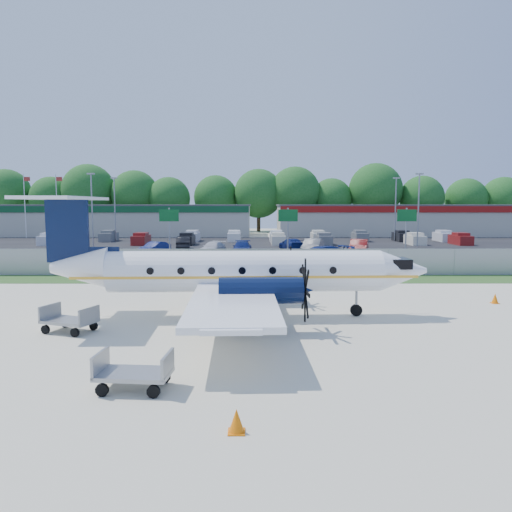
{
  "coord_description": "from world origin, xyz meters",
  "views": [
    {
      "loc": [
        -0.07,
        -23.29,
        5.38
      ],
      "look_at": [
        0.0,
        6.0,
        2.3
      ],
      "focal_mm": 35.0,
      "sensor_mm": 36.0,
      "label": 1
    }
  ],
  "objects_px": {
    "aircraft": "(237,271)",
    "baggage_cart_near": "(134,373)",
    "pushback_tug": "(216,310)",
    "baggage_cart_far": "(70,320)"
  },
  "relations": [
    {
      "from": "aircraft",
      "to": "baggage_cart_near",
      "type": "bearing_deg",
      "value": -105.81
    },
    {
      "from": "pushback_tug",
      "to": "baggage_cart_far",
      "type": "distance_m",
      "value": 6.25
    },
    {
      "from": "pushback_tug",
      "to": "baggage_cart_near",
      "type": "relative_size",
      "value": 1.14
    },
    {
      "from": "aircraft",
      "to": "baggage_cart_far",
      "type": "height_order",
      "value": "aircraft"
    },
    {
      "from": "baggage_cart_near",
      "to": "baggage_cart_far",
      "type": "distance_m",
      "value": 7.8
    },
    {
      "from": "aircraft",
      "to": "baggage_cart_far",
      "type": "relative_size",
      "value": 7.51
    },
    {
      "from": "pushback_tug",
      "to": "baggage_cart_near",
      "type": "height_order",
      "value": "pushback_tug"
    },
    {
      "from": "baggage_cart_far",
      "to": "pushback_tug",
      "type": "bearing_deg",
      "value": 15.47
    },
    {
      "from": "pushback_tug",
      "to": "baggage_cart_far",
      "type": "xyz_separation_m",
      "value": [
        -6.02,
        -1.67,
        -0.05
      ]
    },
    {
      "from": "aircraft",
      "to": "baggage_cart_near",
      "type": "relative_size",
      "value": 8.36
    }
  ]
}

